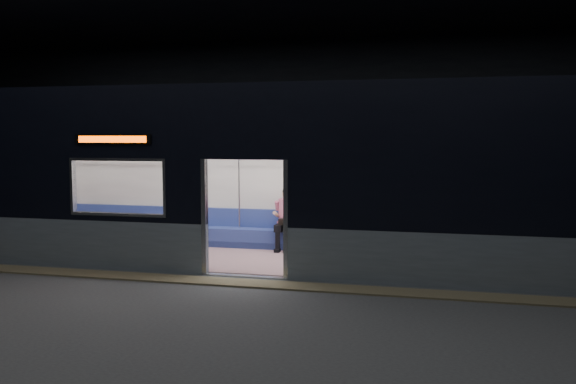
% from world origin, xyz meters
% --- Properties ---
extents(station_floor, '(24.00, 14.00, 0.01)m').
position_xyz_m(station_floor, '(0.00, 0.00, -0.01)').
color(station_floor, '#47494C').
rests_on(station_floor, ground).
extents(station_envelope, '(24.00, 14.00, 5.00)m').
position_xyz_m(station_envelope, '(0.00, 0.00, 3.66)').
color(station_envelope, black).
rests_on(station_envelope, station_floor).
extents(tactile_strip, '(22.80, 0.50, 0.03)m').
position_xyz_m(tactile_strip, '(0.00, 0.55, 0.01)').
color(tactile_strip, '#8C7F59').
rests_on(tactile_strip, station_floor).
extents(metro_car, '(18.00, 3.04, 3.35)m').
position_xyz_m(metro_car, '(-0.00, 2.54, 1.85)').
color(metro_car, '#8691A0').
rests_on(metro_car, station_floor).
extents(passenger, '(0.40, 0.66, 1.32)m').
position_xyz_m(passenger, '(0.12, 3.55, 0.78)').
color(passenger, black).
rests_on(passenger, metro_car).
extents(handbag, '(0.28, 0.25, 0.13)m').
position_xyz_m(handbag, '(0.15, 3.34, 0.66)').
color(handbag, black).
rests_on(handbag, passenger).
extents(transit_map, '(1.03, 0.03, 0.67)m').
position_xyz_m(transit_map, '(4.72, 3.85, 1.48)').
color(transit_map, white).
rests_on(transit_map, metro_car).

